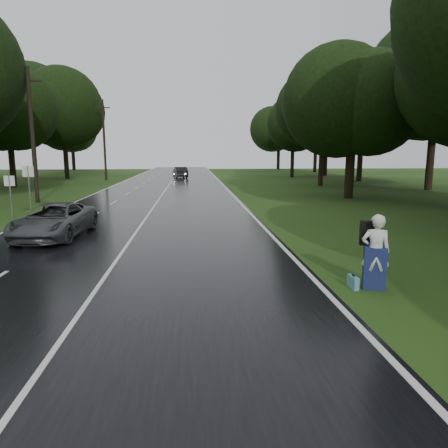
# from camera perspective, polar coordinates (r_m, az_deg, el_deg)

# --- Properties ---
(ground) EXTENTS (160.00, 160.00, 0.00)m
(ground) POSITION_cam_1_polar(r_m,az_deg,el_deg) (9.73, -19.37, -11.61)
(ground) COLOR #274514
(ground) RESTS_ON ground
(road) EXTENTS (12.00, 140.00, 0.04)m
(road) POSITION_cam_1_polar(r_m,az_deg,el_deg) (29.05, -9.39, 3.03)
(road) COLOR black
(road) RESTS_ON ground
(lane_center) EXTENTS (0.12, 140.00, 0.01)m
(lane_center) POSITION_cam_1_polar(r_m,az_deg,el_deg) (29.05, -9.39, 3.07)
(lane_center) COLOR silver
(lane_center) RESTS_ON road
(grey_car) EXTENTS (2.64, 5.14, 1.39)m
(grey_car) POSITION_cam_1_polar(r_m,az_deg,el_deg) (18.09, -22.76, 0.46)
(grey_car) COLOR #45494A
(grey_car) RESTS_ON road
(far_car) EXTENTS (2.36, 4.73, 1.49)m
(far_car) POSITION_cam_1_polar(r_m,az_deg,el_deg) (57.19, -6.19, 7.26)
(far_car) COLOR black
(far_car) RESTS_ON road
(hitchhiker) EXTENTS (0.82, 0.79, 1.97)m
(hitchhiker) POSITION_cam_1_polar(r_m,az_deg,el_deg) (11.14, 20.45, -4.02)
(hitchhiker) COLOR silver
(hitchhiker) RESTS_ON ground
(suitcase) EXTENTS (0.16, 0.47, 0.33)m
(suitcase) POSITION_cam_1_polar(r_m,az_deg,el_deg) (11.17, 17.70, -7.81)
(suitcase) COLOR teal
(suitcase) RESTS_ON ground
(utility_pole_mid) EXTENTS (1.80, 0.28, 9.21)m
(utility_pole_mid) POSITION_cam_1_polar(r_m,az_deg,el_deg) (31.77, -24.73, 2.79)
(utility_pole_mid) COLOR black
(utility_pole_mid) RESTS_ON ground
(utility_pole_far) EXTENTS (1.80, 0.28, 10.00)m
(utility_pole_far) POSITION_cam_1_polar(r_m,az_deg,el_deg) (54.42, -16.24, 5.95)
(utility_pole_far) COLOR black
(utility_pole_far) RESTS_ON ground
(road_sign_a) EXTENTS (0.55, 0.10, 2.28)m
(road_sign_a) POSITION_cam_1_polar(r_m,az_deg,el_deg) (24.64, -27.59, 0.73)
(road_sign_a) COLOR white
(road_sign_a) RESTS_ON ground
(road_sign_b) EXTENTS (0.65, 0.10, 2.72)m
(road_sign_b) POSITION_cam_1_polar(r_m,az_deg,el_deg) (27.02, -25.48, 1.62)
(road_sign_b) COLOR white
(road_sign_b) RESTS_ON ground
(tree_left_e) EXTENTS (8.91, 8.91, 13.92)m
(tree_left_e) POSITION_cam_1_polar(r_m,az_deg,el_deg) (46.65, -27.42, 4.61)
(tree_left_e) COLOR black
(tree_left_e) RESTS_ON ground
(tree_left_f) EXTENTS (10.33, 10.33, 16.14)m
(tree_left_f) POSITION_cam_1_polar(r_m,az_deg,el_deg) (58.57, -21.16, 5.94)
(tree_left_f) COLOR black
(tree_left_f) RESTS_ON ground
(tree_right_d) EXTENTS (7.95, 7.95, 12.43)m
(tree_right_d) POSITION_cam_1_polar(r_m,az_deg,el_deg) (32.93, 17.09, 3.50)
(tree_right_d) COLOR black
(tree_right_d) RESTS_ON ground
(tree_right_e) EXTENTS (9.42, 9.42, 14.71)m
(tree_right_e) POSITION_cam_1_polar(r_m,az_deg,el_deg) (44.52, 13.38, 5.26)
(tree_right_e) COLOR black
(tree_right_e) RESTS_ON ground
(tree_right_f) EXTENTS (8.76, 8.76, 13.68)m
(tree_right_f) POSITION_cam_1_polar(r_m,az_deg,el_deg) (59.53, 9.52, 6.53)
(tree_right_f) COLOR black
(tree_right_f) RESTS_ON ground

